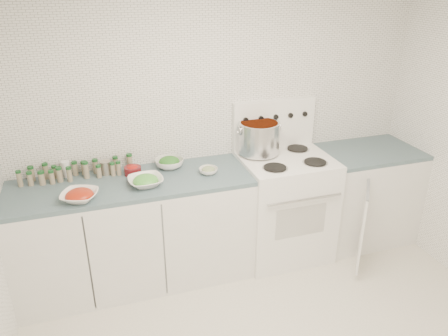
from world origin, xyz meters
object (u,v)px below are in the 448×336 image
stove (283,203)px  bowl_snowpea (146,181)px  stock_pot (259,136)px  bowl_tomato (80,195)px

stove → bowl_snowpea: 1.28m
stove → stock_pot: bearing=140.5°
bowl_tomato → stove: bearing=6.2°
stock_pot → bowl_tomato: 1.53m
stove → bowl_tomato: 1.75m
stock_pot → bowl_snowpea: bearing=-166.2°
stove → bowl_tomato: size_ratio=4.21×
stock_pot → stove: bearing=-39.5°
stove → stock_pot: 0.64m
stock_pot → bowl_snowpea: (-1.01, -0.25, -0.15)m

